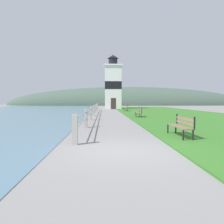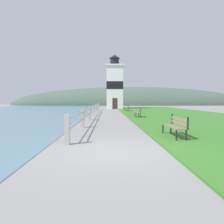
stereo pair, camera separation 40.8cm
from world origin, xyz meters
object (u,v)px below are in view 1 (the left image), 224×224
at_px(lighthouse, 113,85).
at_px(park_bench_far, 126,108).
at_px(park_bench_midway, 139,112).
at_px(park_bench_near, 181,125).

bearing_deg(lighthouse, park_bench_far, -80.74).
xyz_separation_m(park_bench_midway, lighthouse, (-1.49, 20.94, 3.92)).
bearing_deg(park_bench_far, lighthouse, -80.18).
height_order(park_bench_midway, park_bench_far, same).
distance_m(park_bench_near, park_bench_midway, 10.90).
distance_m(park_bench_near, park_bench_far, 22.49).
xyz_separation_m(park_bench_near, park_bench_midway, (0.01, 10.90, -0.00)).
bearing_deg(park_bench_midway, park_bench_far, -86.79).
relative_size(park_bench_near, lighthouse, 0.19).
relative_size(park_bench_near, park_bench_far, 0.97).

